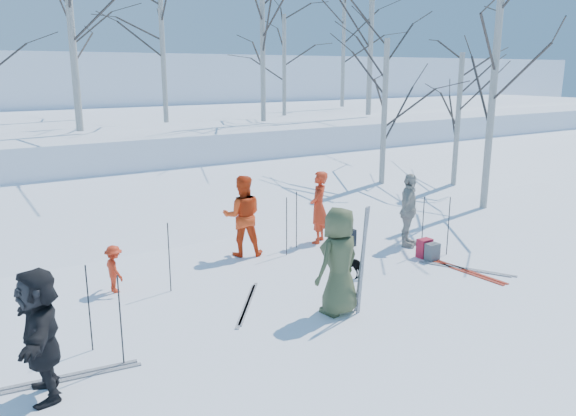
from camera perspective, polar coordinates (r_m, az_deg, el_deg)
ground at (r=10.81m, az=4.41°, el=-8.31°), size 120.00×120.00×0.00m
snow_ramp at (r=16.59m, az=-10.49°, el=-0.07°), size 70.00×9.49×4.12m
snow_plateau at (r=25.83m, az=-19.35°, el=6.22°), size 70.00×18.00×2.20m
far_hill at (r=46.35m, az=-26.02°, el=9.89°), size 90.00×30.00×6.00m
skier_olive_center at (r=9.54m, az=5.20°, el=-5.40°), size 1.01×0.76×1.86m
skier_red_north at (r=13.46m, az=3.13°, el=0.08°), size 0.76×0.73×1.75m
skier_redor_behind at (r=12.53m, az=-4.64°, el=-0.79°), size 1.10×1.00×1.82m
skier_red_seated at (r=11.03m, az=-17.22°, el=-5.93°), size 0.38×0.61×0.91m
skier_cream_east at (r=13.44m, az=12.14°, el=-0.24°), size 1.09×0.90×1.74m
skier_grey_west at (r=7.82m, az=-23.87°, el=-11.58°), size 0.73×1.66×1.73m
dog at (r=11.48m, az=6.55°, el=-5.67°), size 0.45×0.65×0.50m
upright_ski_left at (r=9.51m, az=7.57°, el=-5.42°), size 0.09×0.16×1.90m
upright_ski_right at (r=9.60m, az=7.53°, el=-5.23°), size 0.10×0.23×1.89m
ski_pair_a at (r=12.29m, az=17.59°, el=-6.12°), size 0.35×1.92×0.02m
ski_pair_b at (r=12.42m, az=17.67°, el=-5.92°), size 1.76×2.06×0.02m
ski_pair_c at (r=10.17m, az=-4.15°, el=-9.70°), size 2.05×2.09×0.02m
ski_pair_d at (r=8.49m, az=-21.45°, el=-15.72°), size 0.73×1.96×0.02m
ski_pole_a at (r=12.53m, az=-0.14°, el=-1.90°), size 0.02×0.02×1.34m
ski_pole_b at (r=8.84m, az=-19.56°, el=-9.59°), size 0.02×0.02×1.34m
ski_pole_c at (r=13.07m, az=15.98°, el=-1.78°), size 0.02×0.02×1.34m
ski_pole_d at (r=13.08m, az=0.86°, el=-1.22°), size 0.02×0.02×1.34m
ski_pole_e at (r=12.93m, az=13.53°, el=-1.80°), size 0.02×0.02×1.34m
ski_pole_f at (r=8.30m, az=-16.64°, el=-10.91°), size 0.02×0.02×1.34m
ski_pole_g at (r=10.73m, az=-11.98°, el=-4.94°), size 0.02×0.02×1.34m
backpack_red at (r=12.90m, az=13.70°, el=-3.98°), size 0.32×0.22×0.42m
backpack_grey at (r=12.73m, az=14.45°, el=-4.35°), size 0.30×0.20×0.38m
backpack_dark at (r=13.38m, az=6.09°, el=-3.04°), size 0.34×0.24×0.40m
birch_plateau_a at (r=19.06m, az=-21.38°, el=18.96°), size 6.02×6.02×7.74m
birch_plateau_b at (r=30.31m, az=5.66°, el=16.25°), size 5.07×5.07×6.38m
birch_plateau_e at (r=24.80m, az=8.47°, el=18.38°), size 6.06×6.06×7.80m
birch_plateau_f at (r=24.58m, az=-21.09°, el=15.62°), size 4.82×4.82×6.03m
birch_plateau_g at (r=21.32m, az=-12.60°, el=15.11°), size 4.05×4.05×4.93m
birch_plateau_h at (r=24.12m, az=-0.39°, el=14.25°), size 3.47×3.47×4.10m
birch_plateau_i at (r=21.32m, az=-2.59°, el=16.19°), size 4.46×4.46×5.51m
birch_edge_b at (r=17.62m, az=20.09°, el=10.92°), size 5.39×5.39×6.85m
birch_edge_c at (r=19.94m, az=16.85°, el=8.21°), size 3.85×3.85×4.64m
birch_edge_e at (r=18.50m, az=9.73°, el=8.83°), size 4.13×4.13×5.04m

